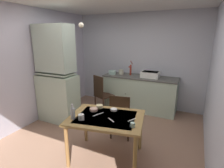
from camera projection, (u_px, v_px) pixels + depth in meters
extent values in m
plane|color=#8A6652|center=(99.00, 142.00, 3.33)|extent=(5.33, 5.33, 0.00)
cube|color=silver|center=(138.00, 61.00, 4.93)|extent=(3.65, 0.10, 2.53)
cube|color=silver|center=(24.00, 68.00, 3.76)|extent=(0.10, 4.43, 2.53)
cube|color=silver|center=(223.00, 90.00, 2.24)|extent=(0.10, 4.43, 2.53)
cube|color=#A9BCA3|center=(58.00, 98.00, 4.09)|extent=(0.90, 0.48, 1.08)
cube|color=#A9BAA8|center=(54.00, 48.00, 3.79)|extent=(0.83, 0.41, 1.00)
cube|color=#A5B59D|center=(56.00, 74.00, 3.91)|extent=(0.81, 0.43, 0.02)
cube|color=#A9BCA3|center=(139.00, 94.00, 4.74)|extent=(1.89, 0.60, 0.88)
cube|color=#52524C|center=(140.00, 77.00, 4.62)|extent=(1.92, 0.63, 0.03)
sphere|color=#2D2823|center=(125.00, 94.00, 4.58)|extent=(0.02, 0.02, 0.02)
cube|color=white|center=(150.00, 75.00, 4.49)|extent=(0.44, 0.34, 0.15)
cube|color=black|center=(150.00, 72.00, 4.47)|extent=(0.38, 0.28, 0.01)
cylinder|color=maroon|center=(131.00, 70.00, 4.75)|extent=(0.05, 0.05, 0.28)
cylinder|color=maroon|center=(130.00, 67.00, 4.66)|extent=(0.03, 0.12, 0.03)
cylinder|color=maroon|center=(132.00, 63.00, 4.75)|extent=(0.02, 0.16, 0.12)
cylinder|color=#ADD1C1|center=(112.00, 72.00, 4.89)|extent=(0.20, 0.20, 0.10)
cylinder|color=beige|center=(121.00, 72.00, 4.87)|extent=(0.13, 0.13, 0.13)
cube|color=olive|center=(106.00, 118.00, 2.75)|extent=(1.27, 1.04, 0.04)
cube|color=white|center=(106.00, 117.00, 2.75)|extent=(0.99, 0.81, 0.00)
cylinder|color=#9E6D3B|center=(67.00, 147.00, 2.63)|extent=(0.06, 0.06, 0.68)
cylinder|color=olive|center=(135.00, 158.00, 2.39)|extent=(0.06, 0.06, 0.68)
cylinder|color=olive|center=(86.00, 124.00, 3.30)|extent=(0.06, 0.06, 0.68)
cylinder|color=olive|center=(140.00, 131.00, 3.06)|extent=(0.06, 0.06, 0.68)
cube|color=#352416|center=(122.00, 116.00, 3.47)|extent=(0.46, 0.46, 0.03)
cube|color=#332113|center=(119.00, 108.00, 3.23)|extent=(0.38, 0.09, 0.45)
cylinder|color=#352416|center=(131.00, 123.00, 3.63)|extent=(0.04, 0.04, 0.40)
cylinder|color=#352416|center=(115.00, 121.00, 3.72)|extent=(0.04, 0.04, 0.40)
cylinder|color=#352416|center=(128.00, 132.00, 3.32)|extent=(0.04, 0.04, 0.40)
cylinder|color=#352416|center=(111.00, 129.00, 3.41)|extent=(0.04, 0.04, 0.40)
cube|color=#362015|center=(104.00, 95.00, 4.64)|extent=(0.52, 0.52, 0.03)
cube|color=#322216|center=(98.00, 86.00, 4.45)|extent=(0.36, 0.17, 0.53)
cylinder|color=#362015|center=(113.00, 104.00, 4.68)|extent=(0.04, 0.04, 0.41)
cylinder|color=#362015|center=(105.00, 100.00, 4.93)|extent=(0.04, 0.04, 0.41)
cylinder|color=#362015|center=(103.00, 107.00, 4.46)|extent=(0.04, 0.04, 0.41)
cylinder|color=#362015|center=(95.00, 103.00, 4.71)|extent=(0.04, 0.04, 0.41)
cylinder|color=white|center=(114.00, 110.00, 2.97)|extent=(0.11, 0.11, 0.03)
cylinder|color=tan|center=(94.00, 109.00, 2.96)|extent=(0.13, 0.13, 0.04)
cylinder|color=beige|center=(99.00, 106.00, 3.09)|extent=(0.12, 0.12, 0.05)
cylinder|color=#ADD1C1|center=(133.00, 125.00, 2.43)|extent=(0.07, 0.07, 0.06)
cylinder|color=white|center=(81.00, 117.00, 2.64)|extent=(0.09, 0.09, 0.09)
cylinder|color=#B7BCC1|center=(73.00, 114.00, 2.65)|extent=(0.07, 0.07, 0.17)
cylinder|color=#B7BCC1|center=(72.00, 106.00, 2.62)|extent=(0.03, 0.03, 0.07)
cube|color=silver|center=(98.00, 114.00, 2.83)|extent=(0.10, 0.20, 0.00)
cube|color=beige|center=(111.00, 120.00, 2.63)|extent=(0.14, 0.10, 0.00)
cube|color=beige|center=(132.00, 120.00, 2.64)|extent=(0.09, 0.15, 0.00)
sphere|color=#F9EFCC|center=(81.00, 25.00, 2.68)|extent=(0.08, 0.08, 0.08)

